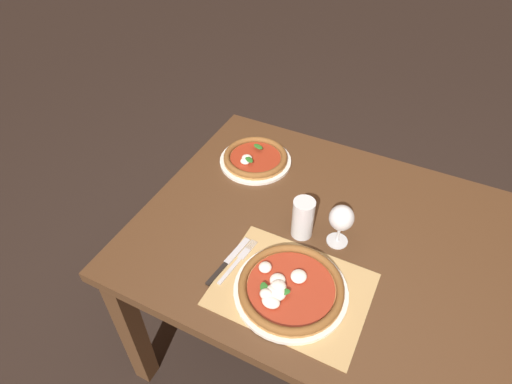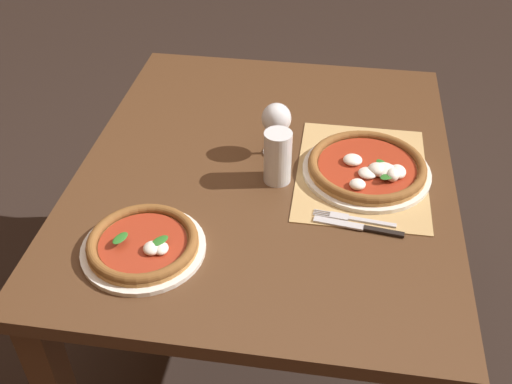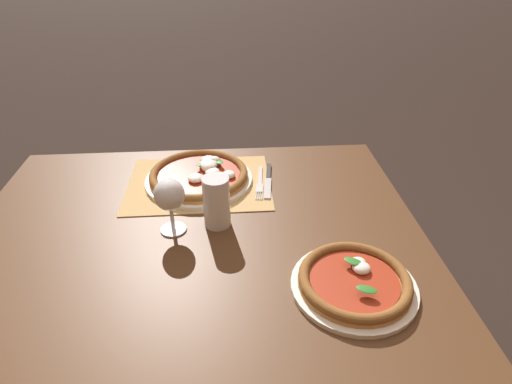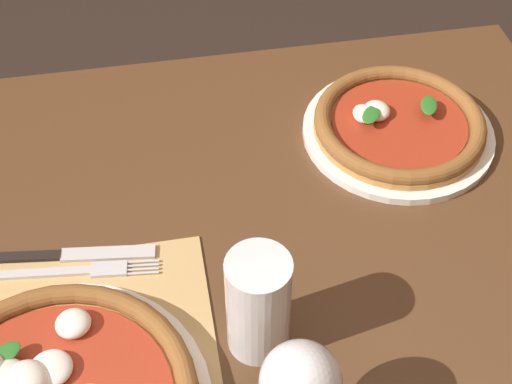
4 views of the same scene
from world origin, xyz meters
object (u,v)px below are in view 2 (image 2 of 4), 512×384
pizza_near (368,168)px  fork (354,219)px  wine_glass (276,121)px  pint_glass (278,158)px  knife (358,227)px  pizza_far (143,244)px

pizza_near → fork: pizza_near is taller
pizza_near → fork: size_ratio=1.68×
pizza_near → wine_glass: (0.06, 0.25, 0.08)m
pizza_near → wine_glass: 0.27m
wine_glass → pint_glass: 0.13m
pizza_near → fork: bearing=170.8°
wine_glass → knife: size_ratio=0.72×
pizza_near → pizza_far: 0.62m
pizza_far → knife: (0.15, -0.48, -0.01)m
wine_glass → knife: wine_glass is taller
fork → pizza_far: bearing=110.4°
wine_glass → fork: wine_glass is taller
pizza_far → fork: bearing=-69.6°
fork → pizza_near: bearing=-9.2°
fork → knife: (-0.03, -0.01, 0.00)m
pizza_near → pint_glass: size_ratio=2.33×
pint_glass → wine_glass: bearing=9.1°
knife → wine_glass: bearing=39.9°
pizza_far → knife: pizza_far is taller
wine_glass → fork: (-0.25, -0.22, -0.10)m
pizza_near → pint_glass: 0.24m
pizza_near → knife: pizza_near is taller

